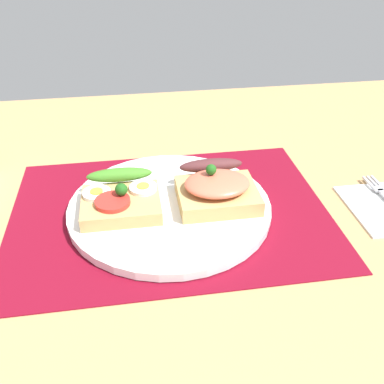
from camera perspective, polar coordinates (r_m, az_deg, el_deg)
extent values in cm
cube|color=tan|center=(59.26, -2.87, -3.91)|extent=(120.00, 90.00, 3.20)
cube|color=maroon|center=(58.22, -2.92, -2.54)|extent=(41.85, 30.66, 0.30)
cylinder|color=white|center=(57.80, -2.94, -1.96)|extent=(26.72, 26.72, 1.14)
cube|color=tan|center=(56.34, -9.27, -1.64)|extent=(9.95, 8.14, 1.80)
cylinder|color=red|center=(54.89, -10.38, -1.28)|extent=(4.41, 4.41, 0.60)
ellipsoid|color=#418226|center=(59.14, -9.51, 2.24)|extent=(8.76, 2.20, 1.80)
sphere|color=#1E5919|center=(55.06, -9.26, 0.34)|extent=(1.60, 1.60, 1.60)
cylinder|color=white|center=(57.01, -12.39, -0.17)|extent=(3.63, 3.63, 0.50)
cylinder|color=yellow|center=(56.84, -12.43, 0.11)|extent=(1.63, 1.63, 0.16)
cylinder|color=white|center=(57.13, -6.42, 0.54)|extent=(3.63, 3.63, 0.50)
cylinder|color=yellow|center=(56.95, -6.44, 0.82)|extent=(1.63, 1.63, 0.16)
cube|color=tan|center=(57.20, 3.34, -0.45)|extent=(10.35, 8.47, 2.07)
ellipsoid|color=#ED684C|center=(55.94, 3.32, 1.13)|extent=(8.48, 6.78, 1.91)
ellipsoid|color=#522729|center=(60.03, 2.51, 3.52)|extent=(8.79, 2.20, 1.80)
sphere|color=#1E5919|center=(55.62, 2.53, 2.94)|extent=(1.40, 1.40, 1.40)
cube|color=#B7B7BC|center=(67.05, 23.31, 0.37)|extent=(1.50, 1.20, 0.32)
cube|color=#B7B7BC|center=(68.14, 22.06, 1.23)|extent=(0.32, 2.80, 0.32)
cube|color=#B7B7BC|center=(68.46, 22.53, 1.28)|extent=(0.32, 2.80, 0.32)
cube|color=#B7B7BC|center=(68.79, 23.00, 1.31)|extent=(0.32, 2.80, 0.32)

